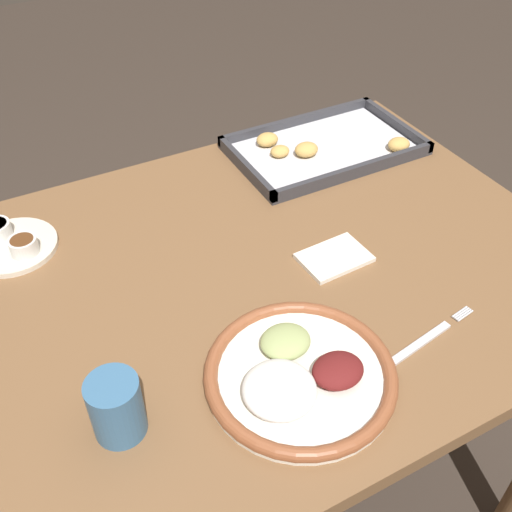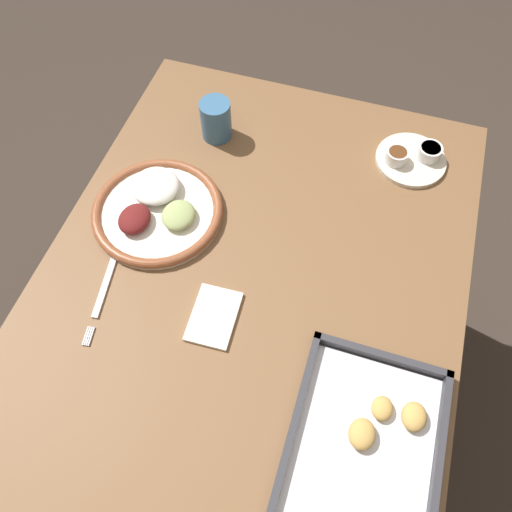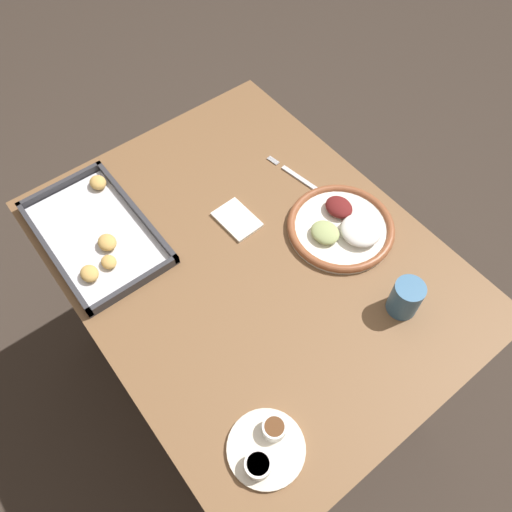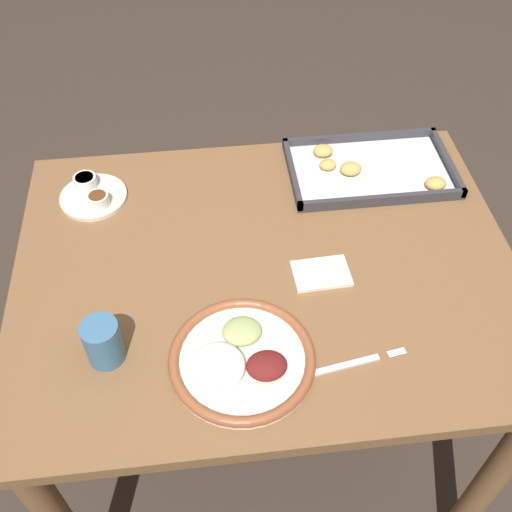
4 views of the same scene
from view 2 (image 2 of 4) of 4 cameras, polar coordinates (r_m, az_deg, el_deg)
ground_plane at (r=1.67m, az=-0.23°, el=-14.68°), size 8.00×8.00×0.00m
dining_table at (r=1.06m, az=-0.35°, el=-5.41°), size 1.03×0.79×0.78m
dinner_plate at (r=1.03m, az=-11.22°, el=5.31°), size 0.26×0.26×0.05m
fork at (r=0.97m, az=-16.83°, el=-3.17°), size 0.22×0.05×0.00m
saucer_plate at (r=1.14m, az=17.41°, el=10.71°), size 0.15×0.15×0.04m
baking_tray at (r=0.84m, az=11.67°, el=-22.57°), size 0.39×0.24×0.04m
drinking_cup at (r=1.13m, az=-4.61°, el=15.25°), size 0.07×0.07×0.09m
napkin at (r=0.91m, az=-4.85°, el=-6.89°), size 0.12×0.08×0.01m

